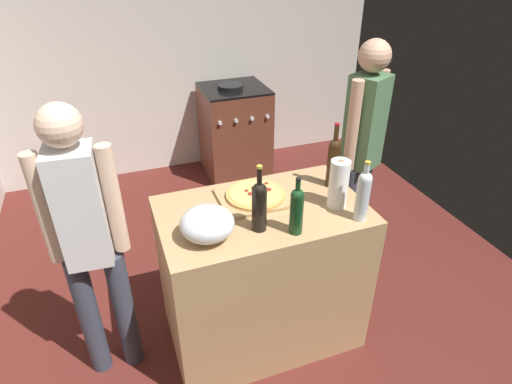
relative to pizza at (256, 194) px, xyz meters
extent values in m
cube|color=#511E19|center=(0.01, 0.75, -0.97)|extent=(4.15, 3.79, 0.02)
cube|color=beige|center=(0.01, 2.40, 0.34)|extent=(4.15, 0.10, 2.60)
cube|color=tan|center=(0.00, -0.11, -0.50)|extent=(1.11, 0.68, 0.93)
cube|color=tan|center=(0.00, 0.00, -0.02)|extent=(0.40, 0.32, 0.02)
cylinder|color=tan|center=(0.00, 0.00, 0.00)|extent=(0.33, 0.33, 0.02)
cylinder|color=#EAC660|center=(0.00, 0.00, 0.01)|extent=(0.29, 0.29, 0.00)
cylinder|color=maroon|center=(0.05, -0.02, 0.01)|extent=(0.02, 0.02, 0.01)
cylinder|color=maroon|center=(-0.04, 0.03, 0.01)|extent=(0.02, 0.02, 0.01)
cylinder|color=maroon|center=(0.09, 0.07, 0.01)|extent=(0.02, 0.02, 0.01)
cylinder|color=maroon|center=(0.00, 0.00, 0.01)|extent=(0.03, 0.03, 0.01)
cylinder|color=maroon|center=(0.08, 0.00, 0.01)|extent=(0.03, 0.03, 0.01)
cylinder|color=maroon|center=(-0.03, -0.01, 0.01)|extent=(0.03, 0.03, 0.01)
cylinder|color=maroon|center=(0.00, 0.05, 0.01)|extent=(0.02, 0.02, 0.01)
cylinder|color=#B2B2B7|center=(-0.33, -0.25, -0.03)|extent=(0.11, 0.11, 0.01)
ellipsoid|color=silver|center=(-0.33, -0.25, 0.05)|extent=(0.26, 0.26, 0.16)
cylinder|color=white|center=(0.39, -0.21, 0.10)|extent=(0.10, 0.10, 0.27)
cylinder|color=#997551|center=(0.39, -0.21, 0.11)|extent=(0.03, 0.03, 0.27)
cylinder|color=#143819|center=(0.08, -0.35, 0.07)|extent=(0.07, 0.07, 0.21)
sphere|color=#143819|center=(0.08, -0.35, 0.18)|extent=(0.07, 0.07, 0.07)
cylinder|color=#143819|center=(0.08, -0.35, 0.23)|extent=(0.02, 0.02, 0.06)
cylinder|color=black|center=(0.08, -0.35, 0.27)|extent=(0.03, 0.03, 0.01)
cylinder|color=black|center=(-0.08, -0.27, 0.08)|extent=(0.07, 0.07, 0.22)
sphere|color=black|center=(-0.08, -0.27, 0.19)|extent=(0.07, 0.07, 0.07)
cylinder|color=black|center=(-0.08, -0.27, 0.26)|extent=(0.03, 0.03, 0.10)
cylinder|color=gold|center=(-0.08, -0.27, 0.32)|extent=(0.03, 0.03, 0.01)
cylinder|color=silver|center=(0.44, -0.36, 0.09)|extent=(0.07, 0.07, 0.24)
sphere|color=silver|center=(0.44, -0.36, 0.20)|extent=(0.07, 0.07, 0.07)
cylinder|color=silver|center=(0.44, -0.36, 0.26)|extent=(0.03, 0.03, 0.06)
cylinder|color=gold|center=(0.44, -0.36, 0.29)|extent=(0.03, 0.03, 0.01)
cylinder|color=#331E0F|center=(0.47, -0.01, 0.10)|extent=(0.07, 0.07, 0.25)
sphere|color=#331E0F|center=(0.47, -0.01, 0.22)|extent=(0.07, 0.07, 0.07)
cylinder|color=#331E0F|center=(0.47, -0.01, 0.29)|extent=(0.03, 0.03, 0.10)
cylinder|color=maroon|center=(0.47, -0.01, 0.35)|extent=(0.03, 0.03, 0.01)
cube|color=brown|center=(0.51, 2.00, -0.51)|extent=(0.62, 0.59, 0.89)
cube|color=black|center=(0.51, 2.00, -0.06)|extent=(0.62, 0.59, 0.02)
cylinder|color=silver|center=(0.27, 1.69, -0.26)|extent=(0.04, 0.02, 0.04)
cylinder|color=silver|center=(0.43, 1.69, -0.26)|extent=(0.04, 0.02, 0.04)
cylinder|color=silver|center=(0.58, 1.69, -0.26)|extent=(0.04, 0.02, 0.04)
cylinder|color=silver|center=(0.74, 1.69, -0.26)|extent=(0.04, 0.02, 0.04)
cylinder|color=black|center=(0.47, 1.97, -0.03)|extent=(0.24, 0.24, 0.04)
cylinder|color=#383D4C|center=(-0.97, -0.03, -0.56)|extent=(0.11, 0.11, 0.80)
cylinder|color=#383D4C|center=(-0.79, -0.05, -0.56)|extent=(0.11, 0.11, 0.80)
cube|color=silver|center=(-0.88, -0.04, 0.14)|extent=(0.23, 0.22, 0.60)
cylinder|color=beige|center=(-1.03, -0.03, 0.15)|extent=(0.08, 0.08, 0.57)
cylinder|color=beige|center=(-0.73, -0.05, 0.15)|extent=(0.08, 0.08, 0.57)
sphere|color=beige|center=(-0.88, -0.04, 0.55)|extent=(0.19, 0.19, 0.19)
cylinder|color=#383D4C|center=(0.95, 0.36, -0.55)|extent=(0.11, 0.11, 0.83)
cylinder|color=#383D4C|center=(0.81, 0.29, -0.55)|extent=(0.11, 0.11, 0.83)
cube|color=#4C724C|center=(0.88, 0.33, 0.18)|extent=(0.28, 0.27, 0.62)
cylinder|color=tan|center=(1.02, 0.39, 0.19)|extent=(0.08, 0.08, 0.59)
cylinder|color=tan|center=(0.74, 0.26, 0.19)|extent=(0.08, 0.08, 0.59)
sphere|color=tan|center=(0.88, 0.33, 0.60)|extent=(0.20, 0.20, 0.20)
camera|label=1|loc=(-0.69, -1.89, 1.23)|focal=30.15mm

